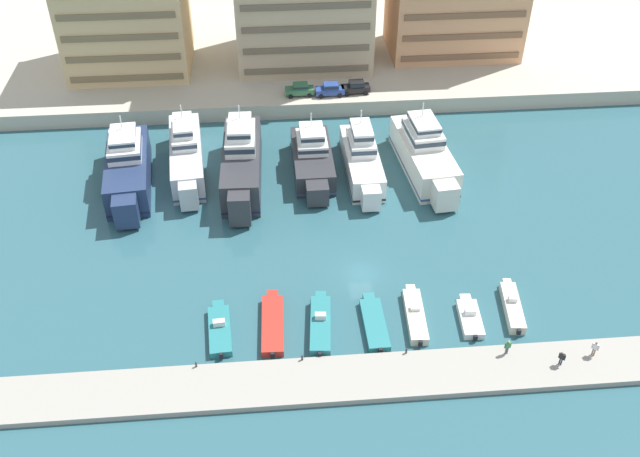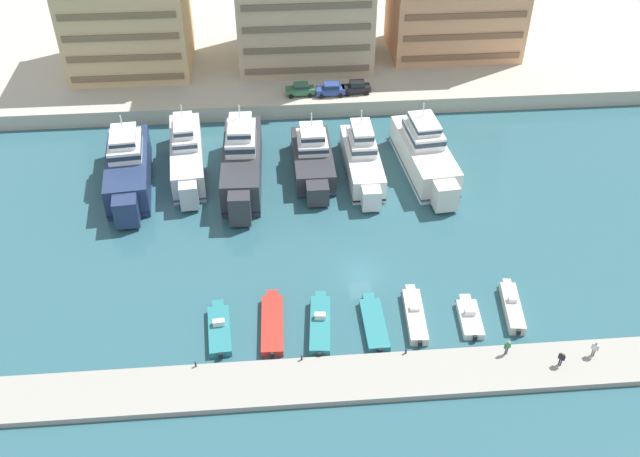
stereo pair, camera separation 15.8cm
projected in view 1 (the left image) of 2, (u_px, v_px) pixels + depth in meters
ground_plane at (362, 274)px, 76.08m from camera, size 400.00×400.00×0.00m
quay_promenade at (313, 14)px, 128.24m from camera, size 180.00×70.00×2.27m
pier_dock at (382, 377)px, 64.81m from camera, size 120.00×5.24×0.62m
yacht_navy_far_left at (128, 168)px, 87.21m from camera, size 6.41×18.23×8.55m
yacht_silver_left at (186, 154)px, 90.06m from camera, size 5.31×18.41×8.12m
yacht_charcoal_mid_left at (242, 161)px, 87.91m from camera, size 5.06×19.27×9.28m
yacht_charcoal_center_left at (313, 158)px, 90.03m from camera, size 4.96×15.34×7.33m
yacht_white_center at (362, 158)px, 89.51m from camera, size 4.24×16.41×7.98m
yacht_ivory_center_right at (425, 154)px, 89.91m from camera, size 6.47×18.45×8.40m
motorboat_teal_far_left at (220, 329)px, 69.28m from camera, size 2.53×7.48×1.34m
motorboat_red_left at (273, 324)px, 69.86m from camera, size 2.33×8.80×0.84m
motorboat_teal_mid_left at (320, 324)px, 69.60m from camera, size 2.63×8.44×1.64m
motorboat_teal_center_left at (374, 323)px, 69.95m from camera, size 2.20×7.88×0.81m
motorboat_cream_center at (415, 315)px, 70.67m from camera, size 2.13×8.07×1.27m
motorboat_white_center_right at (470, 317)px, 70.52m from camera, size 2.32×6.06×1.33m
motorboat_cream_mid_right at (512, 307)px, 71.48m from camera, size 2.31×7.45×1.56m
car_green_far_left at (300, 89)px, 101.65m from camera, size 4.15×2.01×1.80m
car_blue_left at (330, 89)px, 101.66m from camera, size 4.14×1.99×1.80m
car_black_mid_left at (356, 87)px, 102.19m from camera, size 4.17×2.07×1.80m
apartment_block_far_left at (126, 15)px, 104.70m from camera, size 17.91×14.94×17.83m
pedestrian_near_edge at (595, 347)px, 65.78m from camera, size 0.55×0.49×1.77m
pedestrian_mid_deck at (562, 357)px, 64.93m from camera, size 0.50×0.48×1.68m
pedestrian_far_side at (508, 346)px, 65.97m from camera, size 0.66×0.27×1.71m
bollard_west at (196, 364)px, 65.15m from camera, size 0.20×0.20×0.61m
bollard_west_mid at (302, 357)px, 65.79m from camera, size 0.20×0.20×0.61m
bollard_east_mid at (406, 351)px, 66.42m from camera, size 0.20×0.20×0.61m
bollard_east at (509, 344)px, 67.06m from camera, size 0.20×0.20×0.61m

